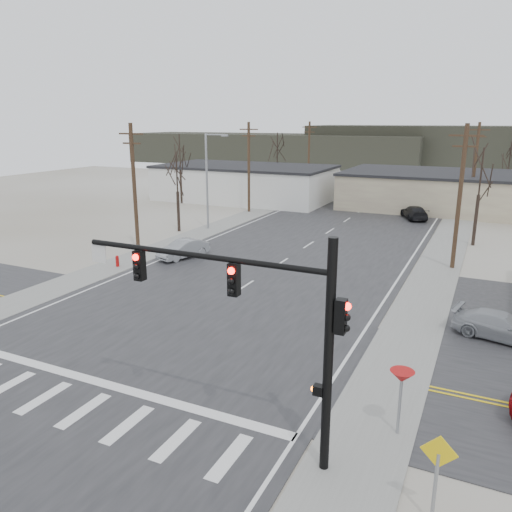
{
  "coord_description": "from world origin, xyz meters",
  "views": [
    {
      "loc": [
        13.46,
        -18.71,
        10.2
      ],
      "look_at": [
        1.54,
        6.41,
        2.6
      ],
      "focal_mm": 35.0,
      "sensor_mm": 36.0,
      "label": 1
    }
  ],
  "objects_px": {
    "fire_hydrant": "(117,261)",
    "sedan_crossing": "(183,249)",
    "car_far_b": "(392,187)",
    "car_parked_silver": "(501,326)",
    "car_far_a": "(414,212)",
    "traffic_signal_mast": "(267,315)"
  },
  "relations": [
    {
      "from": "fire_hydrant",
      "to": "sedan_crossing",
      "type": "relative_size",
      "value": 0.21
    },
    {
      "from": "car_far_b",
      "to": "car_parked_silver",
      "type": "height_order",
      "value": "car_far_b"
    },
    {
      "from": "car_far_a",
      "to": "sedan_crossing",
      "type": "bearing_deg",
      "value": 36.26
    },
    {
      "from": "car_parked_silver",
      "to": "car_far_b",
      "type": "bearing_deg",
      "value": 28.24
    },
    {
      "from": "sedan_crossing",
      "to": "car_far_a",
      "type": "xyz_separation_m",
      "value": [
        13.53,
        23.51,
        0.01
      ]
    },
    {
      "from": "traffic_signal_mast",
      "to": "car_far_a",
      "type": "height_order",
      "value": "traffic_signal_mast"
    },
    {
      "from": "car_far_b",
      "to": "sedan_crossing",
      "type": "bearing_deg",
      "value": -122.39
    },
    {
      "from": "traffic_signal_mast",
      "to": "car_parked_silver",
      "type": "relative_size",
      "value": 2.02
    },
    {
      "from": "car_far_b",
      "to": "car_parked_silver",
      "type": "relative_size",
      "value": 0.87
    },
    {
      "from": "traffic_signal_mast",
      "to": "car_far_a",
      "type": "distance_m",
      "value": 41.98
    },
    {
      "from": "fire_hydrant",
      "to": "car_far_b",
      "type": "relative_size",
      "value": 0.23
    },
    {
      "from": "sedan_crossing",
      "to": "car_parked_silver",
      "type": "bearing_deg",
      "value": 3.82
    },
    {
      "from": "traffic_signal_mast",
      "to": "fire_hydrant",
      "type": "relative_size",
      "value": 10.29
    },
    {
      "from": "fire_hydrant",
      "to": "car_far_b",
      "type": "bearing_deg",
      "value": 77.9
    },
    {
      "from": "sedan_crossing",
      "to": "car_far_a",
      "type": "relative_size",
      "value": 0.87
    },
    {
      "from": "fire_hydrant",
      "to": "traffic_signal_mast",
      "type": "bearing_deg",
      "value": -38.13
    },
    {
      "from": "fire_hydrant",
      "to": "car_far_a",
      "type": "bearing_deg",
      "value": 59.14
    },
    {
      "from": "car_far_b",
      "to": "car_parked_silver",
      "type": "distance_m",
      "value": 51.96
    },
    {
      "from": "car_far_a",
      "to": "car_far_b",
      "type": "height_order",
      "value": "car_far_a"
    },
    {
      "from": "sedan_crossing",
      "to": "car_far_a",
      "type": "distance_m",
      "value": 27.13
    },
    {
      "from": "car_parked_silver",
      "to": "fire_hydrant",
      "type": "bearing_deg",
      "value": 98.07
    },
    {
      "from": "traffic_signal_mast",
      "to": "car_far_b",
      "type": "distance_m",
      "value": 62.98
    }
  ]
}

